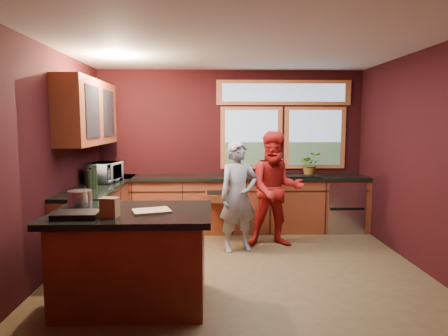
{
  "coord_description": "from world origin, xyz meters",
  "views": [
    {
      "loc": [
        -0.33,
        -4.86,
        1.8
      ],
      "look_at": [
        -0.17,
        0.4,
        1.21
      ],
      "focal_mm": 32.0,
      "sensor_mm": 36.0,
      "label": 1
    }
  ],
  "objects_px": {
    "person_grey": "(239,197)",
    "person_red": "(276,189)",
    "island": "(133,257)",
    "stock_pot": "(80,199)",
    "cutting_board": "(152,211)"
  },
  "relations": [
    {
      "from": "person_grey",
      "to": "person_red",
      "type": "height_order",
      "value": "person_red"
    },
    {
      "from": "person_red",
      "to": "island",
      "type": "bearing_deg",
      "value": -133.97
    },
    {
      "from": "stock_pot",
      "to": "island",
      "type": "bearing_deg",
      "value": -15.26
    },
    {
      "from": "island",
      "to": "person_grey",
      "type": "relative_size",
      "value": 1.0
    },
    {
      "from": "person_grey",
      "to": "person_red",
      "type": "bearing_deg",
      "value": 1.19
    },
    {
      "from": "person_grey",
      "to": "person_red",
      "type": "distance_m",
      "value": 0.6
    },
    {
      "from": "person_red",
      "to": "stock_pot",
      "type": "relative_size",
      "value": 7.03
    },
    {
      "from": "person_grey",
      "to": "person_red",
      "type": "relative_size",
      "value": 0.92
    },
    {
      "from": "island",
      "to": "cutting_board",
      "type": "relative_size",
      "value": 4.43
    },
    {
      "from": "stock_pot",
      "to": "person_red",
      "type": "bearing_deg",
      "value": 36.75
    },
    {
      "from": "person_grey",
      "to": "cutting_board",
      "type": "height_order",
      "value": "person_grey"
    },
    {
      "from": "person_grey",
      "to": "cutting_board",
      "type": "distance_m",
      "value": 1.95
    },
    {
      "from": "island",
      "to": "person_red",
      "type": "xyz_separation_m",
      "value": [
        1.72,
        1.84,
        0.37
      ]
    },
    {
      "from": "island",
      "to": "stock_pot",
      "type": "height_order",
      "value": "stock_pot"
    },
    {
      "from": "cutting_board",
      "to": "person_grey",
      "type": "bearing_deg",
      "value": 60.44
    }
  ]
}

